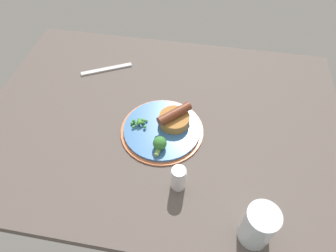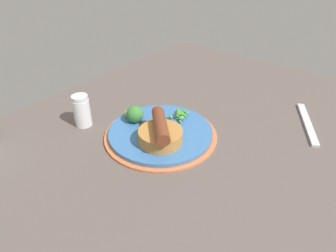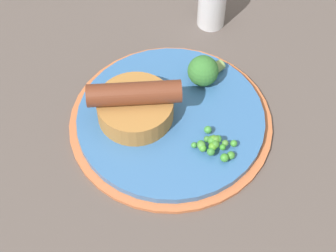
{
  "view_description": "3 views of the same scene",
  "coord_description": "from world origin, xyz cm",
  "px_view_note": "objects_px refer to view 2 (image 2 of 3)",
  "views": [
    {
      "loc": [
        -12.69,
        58.47,
        72.94
      ],
      "look_at": [
        -3.22,
        4.95,
        6.08
      ],
      "focal_mm": 32.0,
      "sensor_mm": 36.0,
      "label": 1
    },
    {
      "loc": [
        -42.51,
        -29.7,
        40.79
      ],
      "look_at": [
        -1.07,
        2.93,
        6.15
      ],
      "focal_mm": 32.0,
      "sensor_mm": 36.0,
      "label": 2
    },
    {
      "loc": [
        25.24,
        -25.74,
        57.84
      ],
      "look_at": [
        -0.14,
        2.84,
        5.49
      ],
      "focal_mm": 60.0,
      "sensor_mm": 36.0,
      "label": 3
    }
  ],
  "objects_px": {
    "sausage_pudding": "(161,133)",
    "fork": "(307,123)",
    "broccoli_floret_near": "(135,114)",
    "salt_shaker": "(82,111)",
    "dinner_plate": "(161,134)",
    "pea_pile": "(180,114)"
  },
  "relations": [
    {
      "from": "sausage_pudding",
      "to": "broccoli_floret_near",
      "type": "xyz_separation_m",
      "value": [
        0.03,
        0.1,
        -0.0
      ]
    },
    {
      "from": "sausage_pudding",
      "to": "salt_shaker",
      "type": "xyz_separation_m",
      "value": [
        -0.04,
        0.2,
        0.0
      ]
    },
    {
      "from": "broccoli_floret_near",
      "to": "fork",
      "type": "bearing_deg",
      "value": 46.05
    },
    {
      "from": "salt_shaker",
      "to": "pea_pile",
      "type": "bearing_deg",
      "value": -50.32
    },
    {
      "from": "pea_pile",
      "to": "broccoli_floret_near",
      "type": "relative_size",
      "value": 0.94
    },
    {
      "from": "sausage_pudding",
      "to": "fork",
      "type": "bearing_deg",
      "value": 97.19
    },
    {
      "from": "dinner_plate",
      "to": "pea_pile",
      "type": "xyz_separation_m",
      "value": [
        0.07,
        -0.0,
        0.02
      ]
    },
    {
      "from": "sausage_pudding",
      "to": "broccoli_floret_near",
      "type": "height_order",
      "value": "sausage_pudding"
    },
    {
      "from": "sausage_pudding",
      "to": "broccoli_floret_near",
      "type": "relative_size",
      "value": 1.79
    },
    {
      "from": "sausage_pudding",
      "to": "fork",
      "type": "xyz_separation_m",
      "value": [
        0.28,
        -0.21,
        -0.03
      ]
    },
    {
      "from": "sausage_pudding",
      "to": "salt_shaker",
      "type": "relative_size",
      "value": 1.28
    },
    {
      "from": "fork",
      "to": "pea_pile",
      "type": "bearing_deg",
      "value": 99.66
    },
    {
      "from": "sausage_pudding",
      "to": "dinner_plate",
      "type": "bearing_deg",
      "value": 173.91
    },
    {
      "from": "dinner_plate",
      "to": "salt_shaker",
      "type": "distance_m",
      "value": 0.19
    },
    {
      "from": "fork",
      "to": "salt_shaker",
      "type": "bearing_deg",
      "value": 100.77
    },
    {
      "from": "sausage_pudding",
      "to": "salt_shaker",
      "type": "height_order",
      "value": "salt_shaker"
    },
    {
      "from": "broccoli_floret_near",
      "to": "salt_shaker",
      "type": "xyz_separation_m",
      "value": [
        -0.07,
        0.1,
        0.0
      ]
    },
    {
      "from": "pea_pile",
      "to": "sausage_pudding",
      "type": "bearing_deg",
      "value": -166.75
    },
    {
      "from": "dinner_plate",
      "to": "pea_pile",
      "type": "height_order",
      "value": "pea_pile"
    },
    {
      "from": "sausage_pudding",
      "to": "pea_pile",
      "type": "height_order",
      "value": "sausage_pudding"
    },
    {
      "from": "dinner_plate",
      "to": "salt_shaker",
      "type": "relative_size",
      "value": 3.29
    },
    {
      "from": "sausage_pudding",
      "to": "fork",
      "type": "relative_size",
      "value": 0.53
    }
  ]
}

